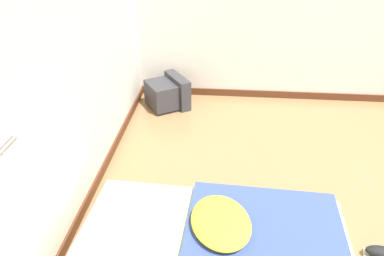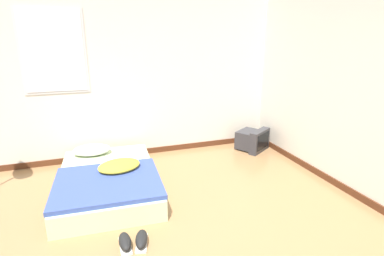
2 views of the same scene
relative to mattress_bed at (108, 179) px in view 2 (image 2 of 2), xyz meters
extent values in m
cube|color=silver|center=(0.32, 1.08, 1.15)|extent=(7.33, 0.06, 2.60)
cube|color=#562D19|center=(0.32, 1.04, -0.10)|extent=(7.33, 0.02, 0.09)
cube|color=silver|center=(-0.53, 1.05, 1.51)|extent=(0.86, 0.01, 1.15)
cube|color=white|center=(-0.53, 1.04, 1.51)|extent=(0.79, 0.01, 1.08)
cube|color=beige|center=(0.00, 0.01, -0.03)|extent=(1.24, 1.84, 0.23)
ellipsoid|color=silver|center=(-0.16, 0.69, 0.16)|extent=(0.54, 0.37, 0.14)
cube|color=#384C93|center=(-0.01, -0.33, 0.11)|extent=(1.23, 1.09, 0.05)
ellipsoid|color=yellow|center=(0.15, -0.04, 0.18)|extent=(0.60, 0.51, 0.11)
cube|color=#333338|center=(2.37, 0.72, 0.02)|extent=(0.50, 0.47, 0.29)
cube|color=#333338|center=(2.49, 0.54, 0.04)|extent=(0.49, 0.38, 0.37)
cube|color=black|center=(2.52, 0.48, 0.05)|extent=(0.35, 0.23, 0.26)
cube|color=silver|center=(0.06, -1.17, -0.14)|extent=(0.10, 0.26, 0.02)
ellipsoid|color=black|center=(0.06, -1.17, -0.09)|extent=(0.11, 0.26, 0.09)
cube|color=silver|center=(0.21, -1.18, -0.14)|extent=(0.16, 0.28, 0.02)
ellipsoid|color=black|center=(0.21, -1.18, -0.09)|extent=(0.17, 0.28, 0.09)
camera|label=1|loc=(-1.68, -0.02, 1.95)|focal=35.00mm
camera|label=2|loc=(-0.10, -3.55, 1.70)|focal=28.00mm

